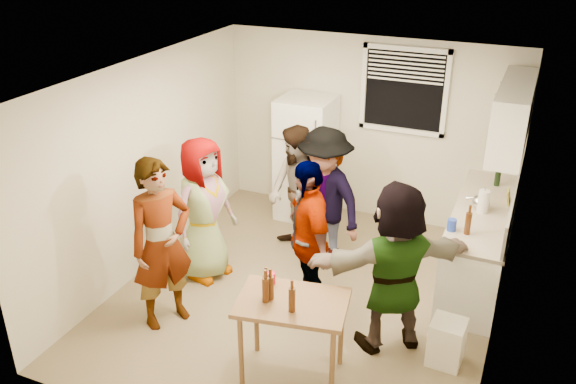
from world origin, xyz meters
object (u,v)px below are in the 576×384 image
at_px(red_cup, 271,283).
at_px(guest_orange, 388,342).
at_px(blue_cup, 451,230).
at_px(guest_back_right, 323,261).
at_px(beer_bottle_counter, 467,234).
at_px(guest_back_left, 297,253).
at_px(refrigerator, 306,158).
at_px(beer_bottle_table, 266,301).
at_px(guest_black, 307,308).
at_px(guest_stripe, 169,319).
at_px(kettle, 480,209).
at_px(trash_bin, 447,340).
at_px(wine_bottle, 496,185).
at_px(serving_table, 292,373).
at_px(guest_grey, 208,273).

xyz_separation_m(red_cup, guest_orange, (1.00, 0.62, -0.82)).
distance_m(blue_cup, guest_back_right, 1.78).
xyz_separation_m(beer_bottle_counter, blue_cup, (-0.16, 0.01, 0.00)).
bearing_deg(guest_back_left, red_cup, -35.76).
xyz_separation_m(refrigerator, beer_bottle_counter, (2.35, -1.41, 0.05)).
distance_m(beer_bottle_table, guest_back_right, 2.26).
relative_size(beer_bottle_counter, guest_black, 0.14).
distance_m(red_cup, guest_stripe, 1.49).
bearing_deg(beer_bottle_table, guest_back_right, 95.99).
bearing_deg(guest_orange, beer_bottle_counter, -155.75).
distance_m(guest_back_left, guest_orange, 1.97).
distance_m(refrigerator, guest_black, 2.41).
bearing_deg(blue_cup, guest_stripe, -150.83).
distance_m(guest_stripe, guest_black, 1.48).
distance_m(guest_back_right, guest_orange, 1.65).
distance_m(kettle, beer_bottle_counter, 0.65).
bearing_deg(guest_orange, guest_stripe, -21.99).
distance_m(trash_bin, red_cup, 1.76).
bearing_deg(blue_cup, wine_bottle, 77.29).
height_order(serving_table, beer_bottle_table, beer_bottle_table).
bearing_deg(beer_bottle_table, red_cup, 105.50).
height_order(trash_bin, guest_black, trash_bin).
xyz_separation_m(refrigerator, kettle, (2.40, -0.76, 0.05)).
bearing_deg(serving_table, beer_bottle_table, -154.81).
relative_size(kettle, wine_bottle, 0.87).
relative_size(trash_bin, guest_back_left, 0.28).
height_order(trash_bin, red_cup, red_cup).
xyz_separation_m(serving_table, red_cup, (-0.29, 0.18, 0.82)).
xyz_separation_m(guest_stripe, guest_black, (1.27, 0.76, 0.00)).
relative_size(guest_grey, guest_back_right, 0.99).
relative_size(wine_bottle, beer_bottle_counter, 1.14).
xyz_separation_m(blue_cup, guest_back_right, (-1.51, 0.28, -0.90)).
distance_m(kettle, wine_bottle, 0.75).
distance_m(guest_grey, guest_black, 1.35).
bearing_deg(guest_grey, beer_bottle_table, -117.31).
bearing_deg(red_cup, refrigerator, 105.71).
xyz_separation_m(beer_bottle_table, guest_back_right, (-0.22, 2.09, -0.82)).
xyz_separation_m(refrigerator, guest_back_left, (0.31, -1.05, -0.85)).
bearing_deg(refrigerator, serving_table, -70.31).
bearing_deg(kettle, guest_black, -120.79).
bearing_deg(guest_grey, red_cup, -112.12).
bearing_deg(trash_bin, beer_bottle_table, -150.76).
xyz_separation_m(refrigerator, wine_bottle, (2.50, -0.02, 0.05)).
distance_m(blue_cup, guest_orange, 1.33).
bearing_deg(guest_back_left, kettle, 46.85).
distance_m(wine_bottle, guest_black, 2.80).
height_order(wine_bottle, red_cup, wine_bottle).
bearing_deg(guest_orange, wine_bottle, -141.97).
relative_size(trash_bin, guest_orange, 0.26).
height_order(guest_stripe, guest_back_right, guest_back_right).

